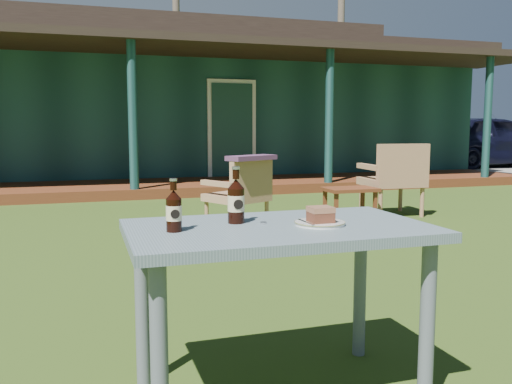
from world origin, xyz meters
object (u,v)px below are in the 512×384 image
object	(u,v)px
plate	(320,223)
cola_bottle_near	(236,201)
cake_slice	(321,214)
car_near	(489,141)
armchair_left	(241,191)
cafe_table	(279,250)
armchair_right	(395,175)
cola_bottle_far	(174,210)
side_table	(350,193)

from	to	relation	value
plate	cola_bottle_near	xyz separation A→B (m)	(-0.31, 0.14, 0.08)
cake_slice	car_near	bearing A→B (deg)	46.58
armchair_left	plate	bearing A→B (deg)	-101.20
plate	armchair_left	world-z (taller)	armchair_left
plate	cake_slice	xyz separation A→B (m)	(-0.00, -0.01, 0.04)
car_near	cafe_table	world-z (taller)	car_near
armchair_right	cake_slice	bearing A→B (deg)	-125.61
cake_slice	armchair_right	world-z (taller)	armchair_right
cafe_table	armchair_left	xyz separation A→B (m)	(0.86, 3.51, -0.19)
armchair_right	cola_bottle_far	bearing A→B (deg)	-131.23
cake_slice	armchair_left	size ratio (longest dim) A/B	0.12
armchair_left	cafe_table	bearing A→B (deg)	-103.82
cola_bottle_far	side_table	distance (m)	4.55
car_near	cake_slice	size ratio (longest dim) A/B	45.94
cola_bottle_near	armchair_left	distance (m)	3.58
plate	cake_slice	world-z (taller)	cake_slice
cake_slice	cola_bottle_near	distance (m)	0.35
armchair_right	side_table	world-z (taller)	armchair_right
plate	cola_bottle_near	bearing A→B (deg)	154.94
armchair_left	cake_slice	bearing A→B (deg)	-101.20
plate	armchair_right	bearing A→B (deg)	54.33
cafe_table	armchair_right	bearing A→B (deg)	52.51
cola_bottle_far	side_table	xyz separation A→B (m)	(2.66, 3.66, -0.46)
cola_bottle_far	armchair_left	world-z (taller)	cola_bottle_far
car_near	cola_bottle_far	distance (m)	14.47
cola_bottle_near	cafe_table	bearing A→B (deg)	-34.64
side_table	car_near	bearing A→B (deg)	40.60
cola_bottle_far	armchair_left	size ratio (longest dim) A/B	0.26
cafe_table	cola_bottle_near	world-z (taller)	cola_bottle_near
armchair_left	side_table	xyz separation A→B (m)	(1.37, 0.15, -0.09)
car_near	cola_bottle_near	size ratio (longest dim) A/B	18.21
cake_slice	armchair_right	bearing A→B (deg)	54.39
armchair_right	side_table	distance (m)	0.76
cafe_table	plate	distance (m)	0.20
cola_bottle_near	armchair_left	world-z (taller)	cola_bottle_near
cafe_table	side_table	distance (m)	4.30
plate	side_table	size ratio (longest dim) A/B	0.34
plate	armchair_left	xyz separation A→B (m)	(0.70, 3.55, -0.30)
plate	cake_slice	distance (m)	0.04
armchair_right	plate	bearing A→B (deg)	-125.67
cafe_table	cola_bottle_far	distance (m)	0.46
cake_slice	side_table	world-z (taller)	cake_slice
cola_bottle_near	armchair_left	bearing A→B (deg)	73.46
cake_slice	cafe_table	bearing A→B (deg)	161.55
cake_slice	cola_bottle_near	xyz separation A→B (m)	(-0.31, 0.16, 0.05)
cafe_table	side_table	bearing A→B (deg)	58.61
cafe_table	armchair_left	size ratio (longest dim) A/B	1.57
armchair_left	cola_bottle_far	bearing A→B (deg)	-110.08
cake_slice	cola_bottle_far	xyz separation A→B (m)	(-0.58, 0.05, 0.04)
cola_bottle_near	armchair_right	distance (m)	4.87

